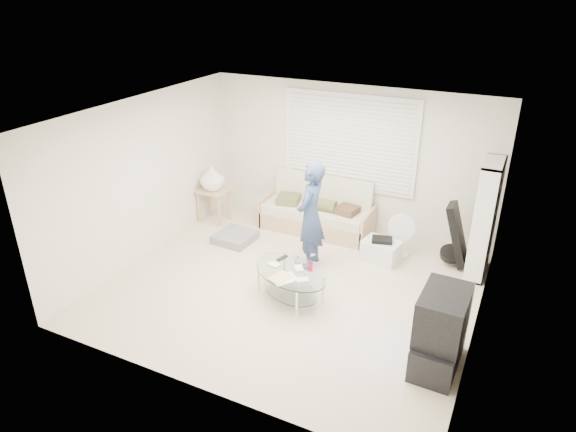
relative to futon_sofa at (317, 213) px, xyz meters
The scene contains 13 objects.
ground 1.94m from the futon_sofa, 78.08° to the right, with size 5.00×5.00×0.00m, color beige.
room_shell 1.96m from the futon_sofa, 74.16° to the right, with size 5.02×4.52×2.51m.
window_blinds 1.34m from the futon_sofa, 39.91° to the left, with size 2.32×0.08×1.62m.
futon_sofa is the anchor object (origin of this frame).
grey_floor_pillow 1.49m from the futon_sofa, 136.77° to the right, with size 0.60×0.60×0.14m, color slate.
side_table 1.95m from the futon_sofa, 165.40° to the right, with size 0.54×0.43×1.06m.
bookshelf 2.79m from the futon_sofa, ahead, with size 0.28×0.74×1.76m.
guitar_case 2.39m from the futon_sofa, ahead, with size 0.42×0.37×0.98m.
floor_fan 1.58m from the futon_sofa, ahead, with size 0.44×0.29×0.72m.
storage_bin 1.45m from the futon_sofa, 23.37° to the right, with size 0.61×0.48×0.39m.
tv_unit 3.69m from the futon_sofa, 45.30° to the right, with size 0.51×0.90×0.96m.
coffee_table 2.21m from the futon_sofa, 76.53° to the right, with size 1.40×1.18×0.56m.
standing_person 1.36m from the futon_sofa, 72.18° to the right, with size 0.61×0.40×1.67m, color navy.
Camera 1 is at (2.70, -5.65, 4.04)m, focal length 32.00 mm.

